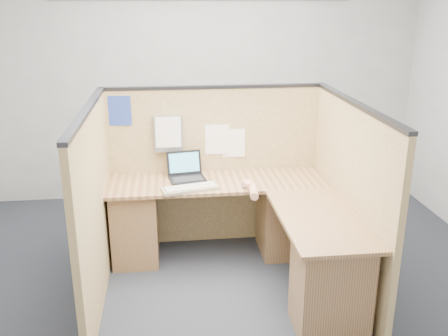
{
  "coord_description": "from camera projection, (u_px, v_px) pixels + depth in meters",
  "views": [
    {
      "loc": [
        -0.43,
        -3.48,
        2.26
      ],
      "look_at": [
        0.04,
        0.5,
        0.91
      ],
      "focal_mm": 40.0,
      "sensor_mm": 36.0,
      "label": 1
    }
  ],
  "objects": [
    {
      "name": "wall_back",
      "position": [
        203.0,
        79.0,
        5.71
      ],
      "size": [
        5.0,
        0.0,
        5.0
      ],
      "primitive_type": "plane",
      "rotation": [
        1.57,
        0.0,
        0.0
      ],
      "color": "#999C9E",
      "rests_on": "floor"
    },
    {
      "name": "blue_poster",
      "position": [
        120.0,
        111.0,
        4.44
      ],
      "size": [
        0.2,
        0.02,
        0.27
      ],
      "primitive_type": "cube",
      "rotation": [
        0.0,
        0.0,
        -0.07
      ],
      "color": "#2239A0",
      "rests_on": "cubicle_partitions"
    },
    {
      "name": "paper_left",
      "position": [
        217.0,
        140.0,
        4.63
      ],
      "size": [
        0.22,
        0.01,
        0.28
      ],
      "primitive_type": "cube",
      "rotation": [
        0.0,
        0.0,
        -0.05
      ],
      "color": "white",
      "rests_on": "cubicle_partitions"
    },
    {
      "name": "paper_right",
      "position": [
        234.0,
        143.0,
        4.66
      ],
      "size": [
        0.21,
        0.02,
        0.27
      ],
      "primitive_type": "cube",
      "rotation": [
        0.0,
        0.0,
        -0.05
      ],
      "color": "white",
      "rests_on": "cubicle_partitions"
    },
    {
      "name": "keyboard",
      "position": [
        190.0,
        188.0,
        4.22
      ],
      "size": [
        0.5,
        0.27,
        0.03
      ],
      "rotation": [
        0.0,
        0.0,
        0.23
      ],
      "color": "gray",
      "rests_on": "l_desk"
    },
    {
      "name": "l_desk",
      "position": [
        244.0,
        233.0,
        4.21
      ],
      "size": [
        1.95,
        1.75,
        0.73
      ],
      "color": "brown",
      "rests_on": "floor"
    },
    {
      "name": "laptop",
      "position": [
        187.0,
        172.0,
        4.5
      ],
      "size": [
        0.35,
        0.35,
        0.23
      ],
      "rotation": [
        0.0,
        0.0,
        0.16
      ],
      "color": "black",
      "rests_on": "l_desk"
    },
    {
      "name": "hand_forearm",
      "position": [
        252.0,
        189.0,
        4.16
      ],
      "size": [
        0.1,
        0.36,
        0.08
      ],
      "color": "tan",
      "rests_on": "l_desk"
    },
    {
      "name": "floor",
      "position": [
        227.0,
        293.0,
        4.05
      ],
      "size": [
        5.0,
        5.0,
        0.0
      ],
      "primitive_type": "plane",
      "color": "black",
      "rests_on": "ground"
    },
    {
      "name": "cubicle_partitions",
      "position": [
        221.0,
        187.0,
        4.2
      ],
      "size": [
        2.06,
        1.83,
        1.53
      ],
      "color": "olive",
      "rests_on": "floor"
    },
    {
      "name": "american_flag",
      "position": [
        168.0,
        125.0,
        4.52
      ],
      "size": [
        0.2,
        0.01,
        0.34
      ],
      "color": "olive",
      "rests_on": "cubicle_partitions"
    },
    {
      "name": "wall_front",
      "position": [
        320.0,
        306.0,
        1.48
      ],
      "size": [
        5.0,
        0.0,
        5.0
      ],
      "primitive_type": "plane",
      "rotation": [
        -1.57,
        0.0,
        0.0
      ],
      "color": "#999C9E",
      "rests_on": "floor"
    },
    {
      "name": "mouse",
      "position": [
        248.0,
        185.0,
        4.28
      ],
      "size": [
        0.12,
        0.09,
        0.04
      ],
      "primitive_type": "ellipsoid",
      "rotation": [
        0.0,
        0.0,
        0.3
      ],
      "color": "#B7B7BB",
      "rests_on": "l_desk"
    },
    {
      "name": "file_holder",
      "position": [
        168.0,
        134.0,
        4.53
      ],
      "size": [
        0.26,
        0.05,
        0.33
      ],
      "color": "slate",
      "rests_on": "cubicle_partitions"
    }
  ]
}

